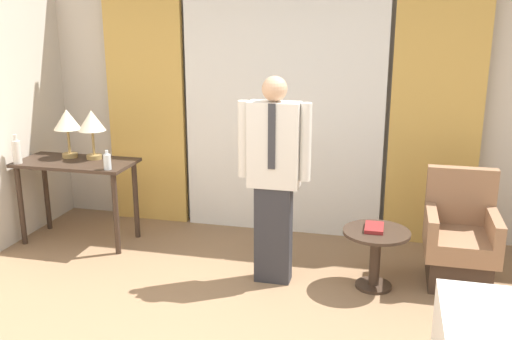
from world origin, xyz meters
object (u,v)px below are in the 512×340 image
desk (77,175)px  person (274,173)px  table_lamp_left (67,122)px  bottle_near_edge (107,162)px  book (374,228)px  table_lamp_right (92,123)px  bottle_by_lamp (17,151)px  armchair (459,243)px  side_table (376,249)px

desk → person: (1.97, -0.40, 0.26)m
table_lamp_left → bottle_near_edge: (0.56, -0.32, -0.27)m
bottle_near_edge → book: bottle_near_edge is taller
table_lamp_right → book: bearing=-9.2°
person → bottle_by_lamp: bearing=175.3°
bottle_by_lamp → desk: bearing=22.5°
bottle_by_lamp → armchair: bearing=2.0°
side_table → table_lamp_right: bearing=170.3°
side_table → book: (-0.02, 0.02, 0.17)m
desk → table_lamp_left: size_ratio=2.36×
bottle_near_edge → book: 2.36m
table_lamp_right → bottle_near_edge: table_lamp_right is taller
bottle_by_lamp → armchair: bottle_by_lamp is taller
person → side_table: size_ratio=3.17×
armchair → book: size_ratio=3.93×
bottle_near_edge → bottle_by_lamp: size_ratio=0.65×
armchair → side_table: 0.71m
bottle_near_edge → desk: bearing=155.6°
table_lamp_right → bottle_by_lamp: (-0.60, -0.32, -0.23)m
table_lamp_right → book: size_ratio=2.00×
desk → side_table: desk is taller
desk → armchair: (3.44, -0.06, -0.32)m
bottle_near_edge → book: (2.33, -0.11, -0.37)m
table_lamp_left → bottle_by_lamp: bearing=-137.4°
table_lamp_left → armchair: 3.66m
bottle_near_edge → book: bearing=-2.7°
bottle_by_lamp → side_table: bearing=-2.4°
desk → bottle_by_lamp: bottle_by_lamp is taller
table_lamp_left → table_lamp_right: size_ratio=1.00×
side_table → book: 0.17m
table_lamp_left → person: 2.17m
desk → bottle_near_edge: bearing=-24.4°
person → book: person is taller
person → side_table: 1.00m
book → bottle_near_edge: bearing=177.3°
bottle_near_edge → side_table: (2.35, -0.14, -0.53)m
table_lamp_left → book: size_ratio=2.00×
bottle_near_edge → person: person is taller
person → book: bearing=6.5°
table_lamp_right → armchair: 3.41m
bottle_near_edge → armchair: bottle_near_edge is taller
table_lamp_right → armchair: (3.31, -0.18, -0.80)m
table_lamp_left → bottle_by_lamp: size_ratio=1.72×
table_lamp_left → side_table: bearing=-8.8°
table_lamp_left → person: (2.10, -0.52, -0.22)m
table_lamp_right → bottle_by_lamp: size_ratio=1.72×
desk → table_lamp_left: bearing=136.7°
book → armchair: bearing=20.0°
person → armchair: 1.61m
side_table → book: size_ratio=2.28×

